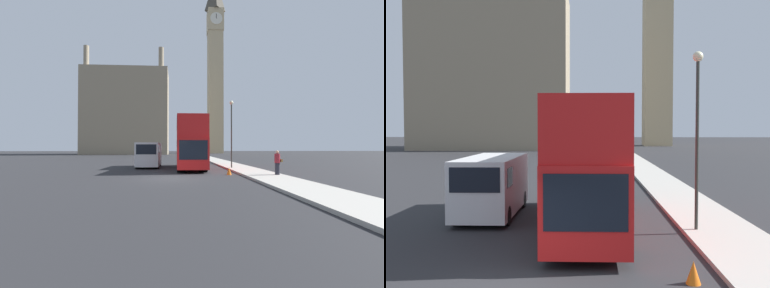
% 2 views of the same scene
% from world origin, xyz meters
% --- Properties ---
extents(ground_plane, '(300.00, 300.00, 0.00)m').
position_xyz_m(ground_plane, '(0.00, 0.00, 0.00)').
color(ground_plane, '#28282B').
extents(sidewalk_strip, '(2.76, 120.00, 0.15)m').
position_xyz_m(sidewalk_strip, '(6.38, 0.00, 0.07)').
color(sidewalk_strip, '#ADA89E').
rests_on(sidewalk_strip, ground_plane).
extents(clock_tower, '(5.79, 5.96, 67.17)m').
position_xyz_m(clock_tower, '(14.93, 77.96, 34.45)').
color(clock_tower, tan).
rests_on(clock_tower, ground_plane).
extents(building_block_distant, '(25.42, 12.73, 31.63)m').
position_xyz_m(building_block_distant, '(-14.89, 64.13, 13.01)').
color(building_block_distant, gray).
rests_on(building_block_distant, ground_plane).
extents(red_double_decker_bus, '(2.51, 10.33, 4.62)m').
position_xyz_m(red_double_decker_bus, '(1.63, 7.59, 2.57)').
color(red_double_decker_bus, red).
rests_on(red_double_decker_bus, ground_plane).
extents(white_van, '(2.20, 5.61, 2.49)m').
position_xyz_m(white_van, '(-2.41, 9.46, 1.34)').
color(white_van, white).
rests_on(white_van, ground_plane).
extents(pedestrian, '(0.53, 0.37, 1.65)m').
position_xyz_m(pedestrian, '(7.25, 0.29, 0.98)').
color(pedestrian, '#23232D').
rests_on(pedestrian, sidewalk_strip).
extents(street_lamp, '(0.36, 0.36, 6.23)m').
position_xyz_m(street_lamp, '(5.48, 6.70, 4.19)').
color(street_lamp, '#2D332D').
rests_on(street_lamp, sidewalk_strip).
extents(traffic_cone, '(0.36, 0.36, 0.55)m').
position_xyz_m(traffic_cone, '(4.22, 1.80, 0.28)').
color(traffic_cone, orange).
rests_on(traffic_cone, ground_plane).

